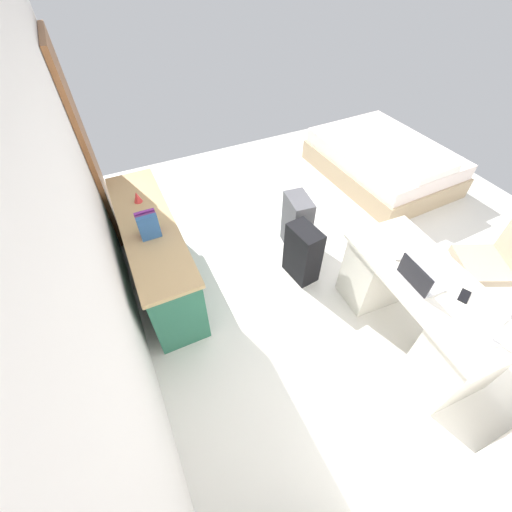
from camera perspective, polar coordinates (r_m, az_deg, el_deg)
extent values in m
plane|color=silver|center=(3.96, 13.76, 0.54)|extent=(5.56, 5.56, 0.00)
cube|color=white|center=(2.43, -27.67, 7.45)|extent=(4.33, 0.10, 2.86)
cube|color=brown|center=(4.03, -26.68, 16.07)|extent=(0.88, 0.05, 2.04)
cube|color=silver|center=(2.95, 27.51, -3.98)|extent=(1.47, 0.73, 0.04)
cube|color=beige|center=(3.10, 31.06, -14.74)|extent=(0.43, 0.61, 0.71)
cube|color=beige|center=(3.41, 20.18, -2.24)|extent=(0.43, 0.61, 0.71)
cylinder|color=black|center=(4.03, 31.64, -5.48)|extent=(0.52, 0.52, 0.04)
cylinder|color=black|center=(3.90, 32.71, -3.71)|extent=(0.06, 0.06, 0.42)
cube|color=tan|center=(3.75, 34.21, -1.23)|extent=(0.61, 0.61, 0.08)
cube|color=#28664C|center=(3.47, -16.53, 0.32)|extent=(1.76, 0.44, 0.72)
cube|color=tan|center=(3.22, -17.93, 5.02)|extent=(1.80, 0.48, 0.04)
cube|color=#225641|center=(3.33, -10.65, -4.85)|extent=(0.67, 0.01, 0.25)
cube|color=#225641|center=(3.89, -14.23, 3.49)|extent=(0.67, 0.01, 0.25)
cube|color=tan|center=(5.30, 20.23, 13.91)|extent=(1.95, 1.46, 0.28)
cube|color=silver|center=(5.19, 20.92, 16.12)|extent=(1.88, 1.40, 0.20)
cube|color=white|center=(4.77, 26.77, 13.51)|extent=(0.50, 0.70, 0.10)
cube|color=black|center=(3.44, 7.91, 0.49)|extent=(0.38, 0.26, 0.63)
cube|color=#4C4C51|center=(3.74, 6.92, 5.57)|extent=(0.39, 0.26, 0.66)
cube|color=#B7B7BC|center=(2.90, 26.16, -3.67)|extent=(0.32, 0.24, 0.02)
cube|color=black|center=(2.76, 25.28, -2.97)|extent=(0.31, 0.03, 0.19)
ellipsoid|color=white|center=(3.00, 23.10, -0.14)|extent=(0.07, 0.10, 0.03)
cube|color=black|center=(2.95, 31.82, -5.77)|extent=(0.12, 0.15, 0.01)
cylinder|color=silver|center=(2.80, 34.97, -11.48)|extent=(0.11, 0.11, 0.01)
cylinder|color=silver|center=(2.69, 36.28, -9.75)|extent=(0.02, 0.02, 0.28)
cone|color=white|center=(2.60, 36.90, -7.09)|extent=(0.11, 0.11, 0.09)
cube|color=#2B558D|center=(2.97, -17.64, 4.61)|extent=(0.04, 0.17, 0.24)
cube|color=#63285F|center=(3.00, -17.80, 5.01)|extent=(0.03, 0.17, 0.23)
cube|color=#772A87|center=(3.03, -17.97, 5.50)|extent=(0.03, 0.17, 0.23)
cube|color=#50AC83|center=(3.08, -18.05, 5.65)|extent=(0.03, 0.17, 0.19)
cone|color=red|center=(3.46, -19.49, 9.40)|extent=(0.08, 0.08, 0.11)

